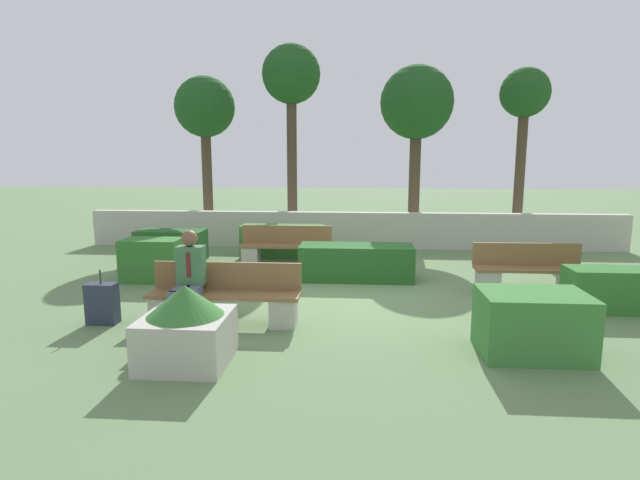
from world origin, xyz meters
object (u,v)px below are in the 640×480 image
(bench_right_side, at_px, (286,250))
(person_seated_man, at_px, (189,274))
(tree_center_right, at_px, (417,106))
(bench_front, at_px, (225,300))
(tree_center_left, at_px, (291,81))
(tree_rightmost, at_px, (524,102))
(tree_leftmost, at_px, (205,111))
(bench_left_side, at_px, (529,274))
(suitcase, at_px, (102,304))
(planter_corner_left, at_px, (186,326))

(bench_right_side, distance_m, person_seated_man, 4.21)
(tree_center_right, bearing_deg, bench_front, -114.83)
(bench_right_side, xyz_separation_m, tree_center_right, (3.16, 3.54, 3.43))
(tree_center_left, height_order, tree_rightmost, tree_center_left)
(tree_leftmost, bearing_deg, bench_left_side, -35.77)
(suitcase, relative_size, tree_leftmost, 0.17)
(tree_center_left, xyz_separation_m, tree_center_right, (3.46, 0.07, -0.68))
(bench_front, distance_m, person_seated_man, 0.63)
(bench_left_side, bearing_deg, tree_rightmost, 76.30)
(bench_front, relative_size, tree_leftmost, 0.47)
(bench_right_side, height_order, tree_leftmost, tree_leftmost)
(bench_left_side, bearing_deg, person_seated_man, -157.27)
(bench_left_side, height_order, person_seated_man, person_seated_man)
(bench_right_side, height_order, planter_corner_left, planter_corner_left)
(suitcase, bearing_deg, tree_leftmost, 95.13)
(tree_leftmost, distance_m, tree_center_right, 5.89)
(planter_corner_left, bearing_deg, tree_leftmost, 105.09)
(bench_left_side, bearing_deg, bench_right_side, 157.70)
(bench_front, relative_size, planter_corner_left, 2.25)
(suitcase, distance_m, tree_leftmost, 8.17)
(bench_right_side, bearing_deg, bench_front, -91.04)
(bench_front, xyz_separation_m, tree_center_right, (3.47, 7.51, 3.42))
(tree_center_right, height_order, tree_rightmost, tree_center_right)
(bench_right_side, relative_size, planter_corner_left, 2.08)
(planter_corner_left, distance_m, suitcase, 2.11)
(tree_center_right, bearing_deg, suitcase, -124.23)
(bench_front, relative_size, bench_left_side, 1.16)
(bench_front, bearing_deg, tree_center_left, 89.91)
(bench_left_side, bearing_deg, tree_center_right, 105.46)
(planter_corner_left, xyz_separation_m, suitcase, (-1.68, 1.27, -0.15))
(person_seated_man, bearing_deg, tree_center_right, 62.76)
(bench_front, distance_m, tree_center_left, 8.49)
(planter_corner_left, xyz_separation_m, tree_leftmost, (-2.34, 8.69, 3.19))
(person_seated_man, height_order, suitcase, person_seated_man)
(bench_right_side, distance_m, tree_rightmost, 7.58)
(tree_center_right, bearing_deg, person_seated_man, -117.24)
(bench_right_side, relative_size, suitcase, 2.55)
(bench_right_side, height_order, suitcase, bench_right_side)
(bench_right_side, bearing_deg, tree_leftmost, 133.01)
(planter_corner_left, height_order, tree_center_right, tree_center_right)
(planter_corner_left, bearing_deg, tree_center_left, 89.51)
(bench_left_side, distance_m, bench_right_side, 4.99)
(bench_left_side, xyz_separation_m, person_seated_man, (-5.36, -2.14, 0.42))
(suitcase, bearing_deg, tree_rightmost, 42.51)
(bench_front, height_order, person_seated_man, person_seated_man)
(bench_left_side, distance_m, tree_center_right, 6.64)
(bench_right_side, bearing_deg, tree_rightmost, 31.76)
(bench_left_side, xyz_separation_m, tree_rightmost, (1.35, 5.17, 3.47))
(bench_left_side, bearing_deg, bench_front, -156.83)
(planter_corner_left, bearing_deg, tree_center_right, 68.39)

